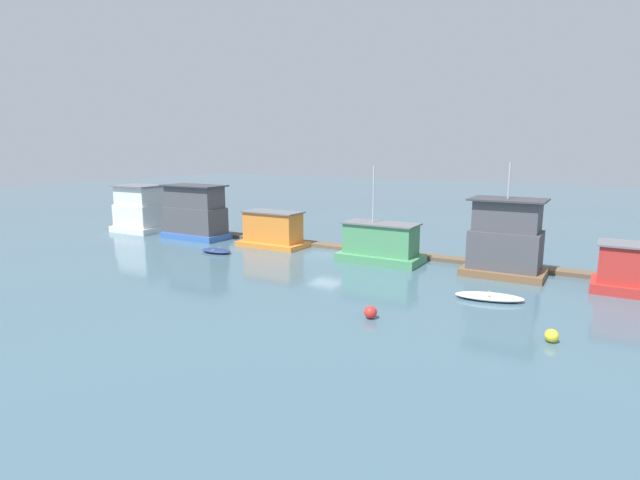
% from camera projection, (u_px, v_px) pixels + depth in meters
% --- Properties ---
extents(ground_plane, '(200.00, 200.00, 0.00)m').
position_uv_depth(ground_plane, '(326.00, 254.00, 42.16)').
color(ground_plane, '#426070').
extents(dock_walkway, '(59.60, 1.48, 0.30)m').
position_uv_depth(dock_walkway, '(342.00, 247.00, 44.54)').
color(dock_walkway, brown).
rests_on(dock_walkway, ground_plane).
extents(houseboat_white, '(5.42, 3.96, 4.98)m').
position_uv_depth(houseboat_white, '(140.00, 210.00, 53.37)').
color(houseboat_white, white).
rests_on(houseboat_white, ground_plane).
extents(houseboat_blue, '(6.58, 3.35, 5.31)m').
position_uv_depth(houseboat_blue, '(195.00, 214.00, 49.24)').
color(houseboat_blue, '#3866B7').
rests_on(houseboat_blue, ground_plane).
extents(houseboat_orange, '(6.15, 3.37, 3.24)m').
position_uv_depth(houseboat_orange, '(273.00, 230.00, 45.33)').
color(houseboat_orange, orange).
rests_on(houseboat_orange, ground_plane).
extents(houseboat_green, '(6.50, 3.40, 7.56)m').
position_uv_depth(houseboat_green, '(381.00, 244.00, 39.13)').
color(houseboat_green, '#4C9360').
rests_on(houseboat_green, ground_plane).
extents(houseboat_brown, '(5.52, 4.00, 7.91)m').
position_uv_depth(houseboat_brown, '(506.00, 241.00, 34.96)').
color(houseboat_brown, brown).
rests_on(houseboat_brown, ground_plane).
extents(dinghy_navy, '(2.94, 1.52, 0.37)m').
position_uv_depth(dinghy_navy, '(216.00, 251.00, 42.73)').
color(dinghy_navy, navy).
rests_on(dinghy_navy, ground_plane).
extents(dinghy_white, '(4.13, 2.22, 0.41)m').
position_uv_depth(dinghy_white, '(489.00, 297.00, 29.48)').
color(dinghy_white, white).
rests_on(dinghy_white, ground_plane).
extents(mooring_post_far_right, '(0.27, 0.27, 1.67)m').
position_uv_depth(mooring_post_far_right, '(205.00, 227.00, 51.26)').
color(mooring_post_far_right, brown).
rests_on(mooring_post_far_right, ground_plane).
extents(buoy_yellow, '(0.63, 0.63, 0.63)m').
position_uv_depth(buoy_yellow, '(552.00, 336.00, 23.05)').
color(buoy_yellow, yellow).
rests_on(buoy_yellow, ground_plane).
extents(buoy_red, '(0.69, 0.69, 0.69)m').
position_uv_depth(buoy_red, '(371.00, 312.00, 26.27)').
color(buoy_red, red).
rests_on(buoy_red, ground_plane).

